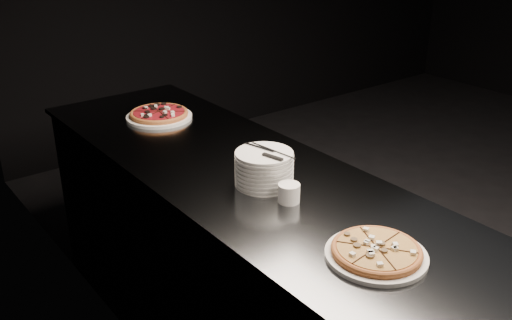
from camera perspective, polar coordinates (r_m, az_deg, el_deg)
floor at (r=4.18m, az=23.07°, el=-4.80°), size 5.00×5.00×0.00m
wall_left at (r=1.93m, az=-10.57°, el=9.32°), size 0.02×5.00×2.80m
counter at (r=2.50m, az=-1.30°, el=-10.51°), size 0.74×2.44×0.92m
pizza_mushroom at (r=1.75m, az=11.95°, el=-8.98°), size 0.31×0.31×0.04m
pizza_tomato at (r=2.85m, az=-9.66°, el=4.51°), size 0.37×0.37×0.04m
plate_stack at (r=2.12m, az=0.81°, el=-0.84°), size 0.22×0.22×0.13m
cutlery at (r=2.08m, az=1.29°, el=0.76°), size 0.07×0.23×0.01m
ramekin at (r=2.01m, az=3.31°, el=-3.26°), size 0.08×0.08×0.07m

